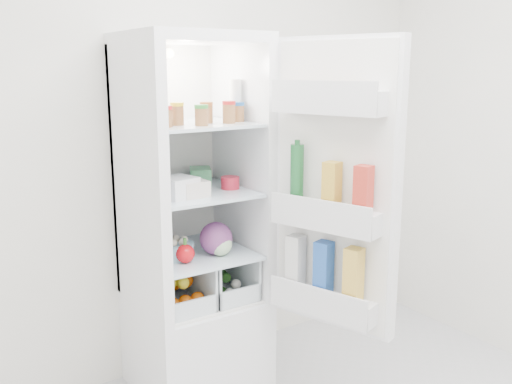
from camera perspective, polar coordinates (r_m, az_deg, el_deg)
room_walls at (r=1.90m, az=16.14°, el=10.36°), size 3.02×3.02×2.61m
refrigerator at (r=2.94m, az=-6.58°, el=-7.12°), size 0.60×0.60×1.80m
shelf_low at (r=2.86m, az=-6.05°, el=-6.06°), size 0.49×0.53×0.01m
shelf_mid at (r=2.78m, az=-6.19°, el=0.00°), size 0.49×0.53×0.02m
shelf_top at (r=2.73m, az=-6.35°, el=6.78°), size 0.49×0.53×0.02m
crisper_left at (r=2.86m, az=-8.19°, el=-8.94°), size 0.23×0.46×0.22m
crisper_right at (r=2.96m, az=-3.86°, el=-8.06°), size 0.23×0.46×0.22m
condiment_jars at (r=2.63m, az=-5.25°, el=7.68°), size 0.46×0.16×0.08m
squeeze_bottle at (r=2.79m, az=-2.08°, el=9.17°), size 0.07×0.07×0.20m
tub_white at (r=2.63m, az=-7.80°, el=0.46°), size 0.18×0.18×0.09m
tub_cream at (r=2.65m, az=-6.39°, el=0.36°), size 0.13×0.13×0.07m
tin_red at (r=2.80m, az=-2.60°, el=0.93°), size 0.11×0.11×0.06m
tub_green at (r=2.93m, az=-5.58°, el=1.62°), size 0.15×0.17×0.08m
red_cabbage at (r=2.79m, az=-4.02°, el=-4.64°), size 0.16×0.16×0.16m
bell_pepper at (r=2.69m, az=-7.09°, el=-6.14°), size 0.09×0.09×0.09m
mushroom_bowl at (r=2.76m, az=-7.87°, el=-5.84°), size 0.21×0.21×0.07m
salad_bag at (r=2.78m, az=-3.57°, el=-5.24°), size 0.11×0.11×0.11m
citrus_pile at (r=2.84m, az=-7.95°, el=-9.59°), size 0.20×0.31×0.16m
veg_pile at (r=2.98m, az=-3.75°, el=-8.90°), size 0.16×0.30×0.10m
fridge_door at (r=2.54m, az=7.67°, el=-0.24°), size 0.34×0.59×1.30m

